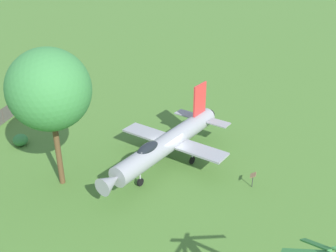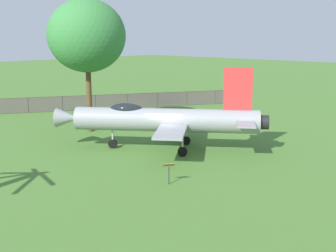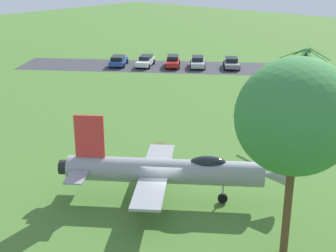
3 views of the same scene
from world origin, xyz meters
TOP-DOWN VIEW (x-y plane):
  - ground_plane at (0.00, 0.00)m, footprint 200.00×200.00m
  - parking_strip at (-24.36, 29.41)m, footprint 39.36×30.67m
  - display_jet at (0.29, 0.20)m, footprint 12.36×10.13m
  - shade_tree at (8.24, -0.18)m, footprint 5.55×6.03m
  - palm_tree at (0.39, 17.59)m, footprint 3.89×3.98m
  - info_plaque at (-4.69, 4.90)m, footprint 0.67×0.72m
  - parked_car_gray at (-17.81, 34.06)m, footprint 4.09×4.52m
  - parked_car_silver at (-21.59, 31.44)m, footprint 4.16×4.63m
  - parked_car_red at (-24.41, 29.49)m, footprint 4.20×4.68m
  - parked_car_white at (-27.52, 27.33)m, footprint 3.91×4.98m
  - parked_car_blue at (-30.53, 25.01)m, footprint 4.26×4.82m

SIDE VIEW (x-z plane):
  - ground_plane at x=0.00m, z-range 0.00..0.00m
  - parking_strip at x=-24.36m, z-range 0.00..0.00m
  - parked_car_gray at x=-17.81m, z-range 0.03..1.45m
  - parked_car_blue at x=-30.53m, z-range 0.03..1.46m
  - parked_car_white at x=-27.52m, z-range 0.03..1.47m
  - parked_car_silver at x=-21.59m, z-range 0.03..1.49m
  - parked_car_red at x=-24.41m, z-range 0.02..1.54m
  - info_plaque at x=-4.69m, z-range 0.28..1.43m
  - display_jet at x=0.29m, z-range -0.67..4.75m
  - palm_tree at x=0.39m, z-range 0.13..7.31m
  - shade_tree at x=8.24m, z-range 2.27..12.35m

